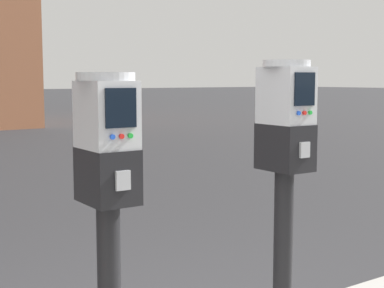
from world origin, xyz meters
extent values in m
cube|color=black|center=(-0.61, -0.25, 1.12)|extent=(0.17, 0.24, 0.20)
cube|color=#A5A8AD|center=(-0.62, -0.37, 1.12)|extent=(0.06, 0.01, 0.07)
cube|color=#B7BABF|center=(-0.61, -0.25, 1.35)|extent=(0.17, 0.23, 0.25)
cube|color=black|center=(-0.62, -0.37, 1.38)|extent=(0.12, 0.01, 0.14)
cylinder|color=blue|center=(-0.65, -0.37, 1.28)|extent=(0.02, 0.01, 0.02)
cylinder|color=red|center=(-0.62, -0.37, 1.28)|extent=(0.02, 0.01, 0.02)
cylinder|color=green|center=(-0.58, -0.37, 1.28)|extent=(0.02, 0.01, 0.02)
cylinder|color=#B7BABF|center=(-0.61, -0.25, 1.49)|extent=(0.22, 0.22, 0.03)
cylinder|color=black|center=(0.29, -0.25, 0.60)|extent=(0.09, 0.09, 0.92)
cube|color=black|center=(0.29, -0.25, 1.17)|extent=(0.17, 0.24, 0.21)
cube|color=#A5A8AD|center=(0.29, -0.37, 1.17)|extent=(0.06, 0.01, 0.07)
cube|color=#B7BABF|center=(0.29, -0.25, 1.40)|extent=(0.17, 0.23, 0.26)
cube|color=black|center=(0.29, -0.37, 1.43)|extent=(0.12, 0.01, 0.15)
cylinder|color=blue|center=(0.25, -0.37, 1.33)|extent=(0.02, 0.01, 0.02)
cylinder|color=red|center=(0.29, -0.37, 1.33)|extent=(0.02, 0.01, 0.02)
cylinder|color=green|center=(0.32, -0.37, 1.33)|extent=(0.02, 0.01, 0.02)
cylinder|color=#B7BABF|center=(0.29, -0.25, 1.55)|extent=(0.22, 0.22, 0.03)
camera|label=1|loc=(-1.55, -2.15, 1.48)|focal=53.32mm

